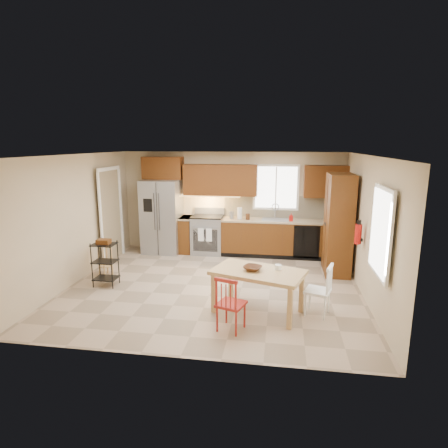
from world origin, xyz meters
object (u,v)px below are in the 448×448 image
fire_extinguisher (358,234)px  dining_table (258,292)px  chair_red (231,303)px  table_jar (278,268)px  bar_stool (105,259)px  soap_bottle (291,217)px  utility_cart (105,264)px  refrigerator (162,216)px  chair_white (318,290)px  table_bowl (253,271)px  range_stove (208,235)px  pantry (338,224)px

fire_extinguisher → dining_table: (-1.73, -1.15, -0.75)m
chair_red → table_jar: 1.04m
bar_stool → dining_table: bearing=-21.6°
soap_bottle → utility_cart: (-3.56, -2.37, -0.56)m
refrigerator → fire_extinguisher: (4.33, -1.98, 0.19)m
soap_bottle → fire_extinguisher: (1.15, -1.95, 0.10)m
soap_bottle → utility_cart: 4.31m
chair_white → table_bowl: bearing=110.7°
range_stove → chair_red: (1.10, -3.83, -0.04)m
chair_red → table_jar: bearing=66.0°
bar_stool → chair_red: bearing=-33.8°
fire_extinguisher → chair_white: fire_extinguisher is taller
bar_stool → utility_cart: (0.27, -0.54, 0.08)m
chair_white → pantry: bearing=2.9°
chair_white → utility_cart: 3.99m
table_jar → table_bowl: bearing=-167.5°
table_bowl → table_jar: 0.41m
range_stove → table_bowl: 3.47m
refrigerator → chair_white: bearing=-40.9°
soap_bottle → chair_red: soap_bottle is taller
soap_bottle → chair_white: bearing=-83.0°
pantry → chair_white: 2.31m
chair_red → utility_cart: bearing=170.2°
pantry → dining_table: pantry is taller
pantry → fire_extinguisher: (0.20, -1.05, 0.05)m
pantry → table_bowl: size_ratio=7.24×
soap_bottle → dining_table: size_ratio=0.13×
soap_bottle → bar_stool: soap_bottle is taller
chair_red → pantry: bearing=74.5°
chair_white → table_jar: 0.71m
bar_stool → utility_cart: utility_cart is taller
fire_extinguisher → table_bowl: 2.18m
refrigerator → dining_table: refrigerator is taller
bar_stool → utility_cart: bearing=-64.0°
chair_red → table_bowl: (0.26, 0.65, 0.29)m
soap_bottle → table_bowl: (-0.67, -3.10, -0.29)m
fire_extinguisher → range_stove: bearing=147.4°
fire_extinguisher → dining_table: 2.21m
table_jar → dining_table: bearing=-164.1°
chair_white → bar_stool: chair_white is taller
refrigerator → bar_stool: (-0.64, -1.85, -0.56)m
utility_cart → range_stove: bearing=58.4°
table_jar → soap_bottle: bearing=85.0°
pantry → chair_red: bearing=-123.4°
fire_extinguisher → utility_cart: (-4.71, -0.42, -0.66)m
table_jar → chair_red: bearing=-131.9°
range_stove → utility_cart: size_ratio=1.05×
refrigerator → chair_red: (2.25, -3.77, -0.49)m
fire_extinguisher → table_bowl: size_ratio=1.24×
table_bowl → utility_cart: size_ratio=0.33×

